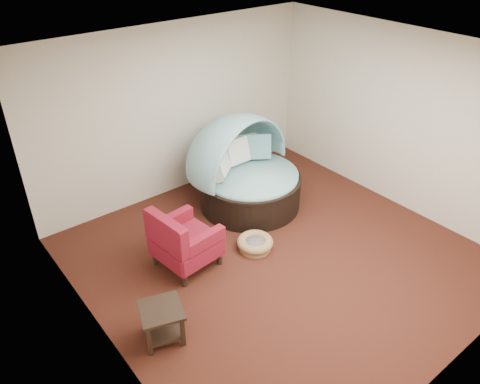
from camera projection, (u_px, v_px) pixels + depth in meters
floor at (278, 256)px, 6.60m from camera, size 5.00×5.00×0.00m
wall_back at (176, 111)px, 7.53m from camera, size 5.00×0.00×5.00m
wall_front at (472, 274)px, 4.20m from camera, size 5.00×0.00×5.00m
wall_left at (94, 247)px, 4.54m from camera, size 0.00×5.00×5.00m
wall_right at (401, 121)px, 7.20m from camera, size 0.00×5.00×5.00m
ceiling at (288, 58)px, 5.14m from camera, size 5.00×5.00×0.00m
canopy_daybed at (245, 165)px, 7.44m from camera, size 1.95×1.91×1.51m
pet_basket at (255, 243)px, 6.70m from camera, size 0.61×0.61×0.18m
red_armchair at (183, 241)px, 6.22m from camera, size 0.85×0.86×0.91m
side_table at (162, 319)px, 5.21m from camera, size 0.59×0.59×0.45m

